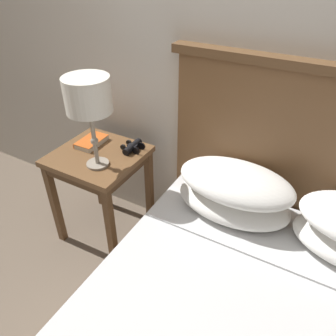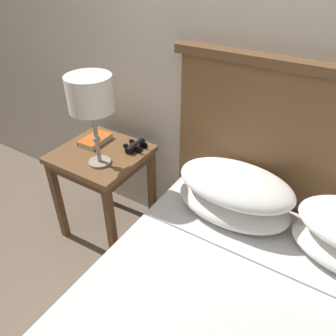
{
  "view_description": "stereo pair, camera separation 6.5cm",
  "coord_description": "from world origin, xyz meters",
  "px_view_note": "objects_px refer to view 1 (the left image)",
  "views": [
    {
      "loc": [
        0.54,
        -0.62,
        1.73
      ],
      "look_at": [
        -0.15,
        0.6,
        0.76
      ],
      "focal_mm": 35.0,
      "sensor_mm": 36.0,
      "label": 1
    },
    {
      "loc": [
        0.6,
        -0.59,
        1.73
      ],
      "look_at": [
        -0.15,
        0.6,
        0.76
      ],
      "focal_mm": 35.0,
      "sensor_mm": 36.0,
      "label": 2
    }
  ],
  "objects_px": {
    "nightstand": "(99,167)",
    "book_on_nightstand": "(91,141)",
    "table_lamp": "(88,97)",
    "binoculars_pair": "(133,147)"
  },
  "relations": [
    {
      "from": "book_on_nightstand",
      "to": "nightstand",
      "type": "bearing_deg",
      "value": -34.46
    },
    {
      "from": "nightstand",
      "to": "table_lamp",
      "type": "xyz_separation_m",
      "value": [
        0.08,
        -0.09,
        0.51
      ]
    },
    {
      "from": "book_on_nightstand",
      "to": "table_lamp",
      "type": "bearing_deg",
      "value": -41.59
    },
    {
      "from": "nightstand",
      "to": "book_on_nightstand",
      "type": "relative_size",
      "value": 3.14
    },
    {
      "from": "nightstand",
      "to": "book_on_nightstand",
      "type": "distance_m",
      "value": 0.17
    },
    {
      "from": "nightstand",
      "to": "binoculars_pair",
      "type": "bearing_deg",
      "value": 40.67
    },
    {
      "from": "table_lamp",
      "to": "book_on_nightstand",
      "type": "height_order",
      "value": "table_lamp"
    },
    {
      "from": "table_lamp",
      "to": "binoculars_pair",
      "type": "bearing_deg",
      "value": 70.61
    },
    {
      "from": "book_on_nightstand",
      "to": "binoculars_pair",
      "type": "distance_m",
      "value": 0.28
    },
    {
      "from": "book_on_nightstand",
      "to": "binoculars_pair",
      "type": "xyz_separation_m",
      "value": [
        0.27,
        0.07,
        0.01
      ]
    }
  ]
}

